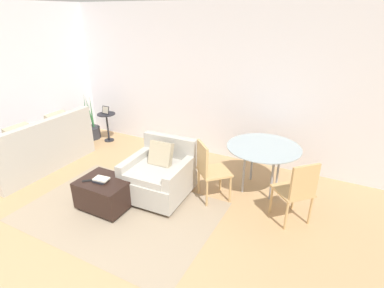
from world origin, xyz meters
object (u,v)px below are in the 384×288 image
(side_table, at_px, (107,122))
(picture_frame, at_px, (106,110))
(tv_remote_primary, at_px, (89,181))
(dining_chair_near_left, at_px, (209,168))
(potted_plant, at_px, (91,129))
(book_stack, at_px, (101,180))
(dining_chair_near_right, at_px, (298,189))
(couch, at_px, (38,151))
(ottoman, at_px, (105,193))
(dining_table, at_px, (263,152))
(armchair, at_px, (159,175))

(side_table, distance_m, picture_frame, 0.27)
(tv_remote_primary, height_order, dining_chair_near_left, dining_chair_near_left)
(potted_plant, relative_size, side_table, 1.59)
(book_stack, bearing_deg, dining_chair_near_right, 19.93)
(potted_plant, xyz_separation_m, side_table, (0.45, 0.06, 0.22))
(picture_frame, bearing_deg, couch, -100.46)
(ottoman, bearing_deg, potted_plant, 138.76)
(dining_table, height_order, dining_chair_near_right, dining_chair_near_right)
(armchair, distance_m, book_stack, 0.84)
(side_table, bearing_deg, potted_plant, -172.17)
(dining_chair_near_left, bearing_deg, potted_plant, 163.73)
(couch, xyz_separation_m, dining_chair_near_right, (4.33, 0.46, 0.20))
(tv_remote_primary, relative_size, dining_table, 0.14)
(book_stack, bearing_deg, side_table, 130.13)
(side_table, height_order, picture_frame, picture_frame)
(couch, relative_size, ottoman, 2.69)
(book_stack, relative_size, dining_chair_near_right, 0.24)
(tv_remote_primary, bearing_deg, couch, 163.88)
(potted_plant, xyz_separation_m, dining_chair_near_left, (3.28, -0.96, 0.32))
(picture_frame, bearing_deg, potted_plant, -172.19)
(armchair, distance_m, dining_table, 1.60)
(tv_remote_primary, height_order, dining_chair_near_right, dining_chair_near_right)
(ottoman, relative_size, book_stack, 3.21)
(armchair, relative_size, ottoman, 1.34)
(ottoman, xyz_separation_m, potted_plant, (-2.07, 1.82, -0.03))
(book_stack, distance_m, dining_table, 2.38)
(armchair, relative_size, dining_chair_near_right, 1.05)
(potted_plant, height_order, picture_frame, potted_plant)
(potted_plant, xyz_separation_m, dining_table, (3.89, -0.34, 0.45))
(dining_table, bearing_deg, dining_chair_near_right, -45.00)
(tv_remote_primary, relative_size, dining_chair_near_left, 0.17)
(tv_remote_primary, bearing_deg, book_stack, 24.54)
(potted_plant, bearing_deg, picture_frame, 7.81)
(armchair, bearing_deg, dining_chair_near_right, 7.21)
(couch, xyz_separation_m, picture_frame, (0.27, 1.48, 0.38))
(ottoman, bearing_deg, couch, 168.22)
(couch, height_order, armchair, couch)
(book_stack, bearing_deg, ottoman, 52.31)
(couch, relative_size, dining_chair_near_right, 2.10)
(armchair, distance_m, picture_frame, 2.50)
(dining_table, bearing_deg, tv_remote_primary, -141.74)
(armchair, xyz_separation_m, picture_frame, (-2.13, 1.26, 0.36))
(dining_chair_near_left, height_order, dining_chair_near_right, same)
(book_stack, distance_m, dining_chair_near_right, 2.61)
(potted_plant, bearing_deg, dining_table, -5.03)
(dining_chair_near_right, bearing_deg, tv_remote_primary, -159.78)
(ottoman, height_order, potted_plant, potted_plant)
(couch, relative_size, potted_plant, 1.95)
(armchair, relative_size, dining_chair_near_left, 1.05)
(side_table, height_order, dining_chair_near_left, dining_chair_near_left)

